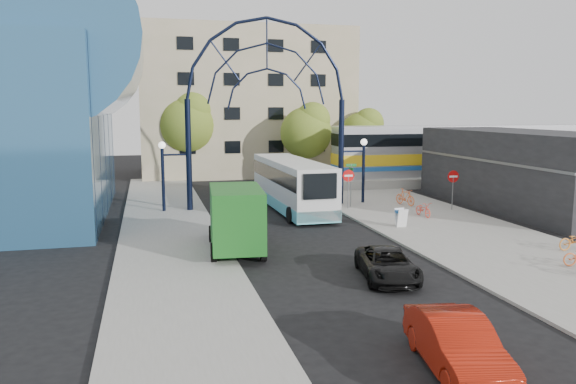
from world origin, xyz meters
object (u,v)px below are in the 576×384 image
object	(u,v)px
stop_sign	(348,179)
street_name_sign	(351,176)
tree_north_a	(308,130)
tree_north_c	(364,132)
red_sedan	(457,344)
sandwich_board	(401,215)
do_not_enter_sign	(453,180)
green_truck	(235,219)
bike_near_a	(423,209)
bike_far_a	(576,240)
city_bus	(292,184)
gateway_arch	(267,74)
bike_near_b	(405,197)
train_car	(474,150)
tree_north_b	(188,122)
black_suv	(387,264)

from	to	relation	value
stop_sign	street_name_sign	xyz separation A→B (m)	(0.40, 0.60, 0.14)
street_name_sign	tree_north_a	xyz separation A→B (m)	(0.92, 13.33, 2.48)
tree_north_c	red_sedan	bearing A→B (deg)	-108.35
stop_sign	sandwich_board	distance (m)	6.20
do_not_enter_sign	green_truck	world-z (taller)	green_truck
bike_near_a	street_name_sign	bearing A→B (deg)	122.91
tree_north_c	bike_far_a	world-z (taller)	tree_north_c
stop_sign	city_bus	world-z (taller)	city_bus
street_name_sign	tree_north_a	world-z (taller)	tree_north_a
gateway_arch	do_not_enter_sign	world-z (taller)	gateway_arch
bike_near_b	gateway_arch	bearing A→B (deg)	152.96
sandwich_board	stop_sign	bearing A→B (deg)	97.57
tree_north_c	red_sedan	distance (m)	39.68
sandwich_board	bike_near_a	world-z (taller)	sandwich_board
sandwich_board	red_sedan	world-z (taller)	red_sedan
do_not_enter_sign	train_car	world-z (taller)	train_car
street_name_sign	green_truck	distance (m)	12.83
tree_north_a	tree_north_b	size ratio (longest dim) A/B	0.88
street_name_sign	tree_north_a	size ratio (longest dim) A/B	0.40
bike_near_b	red_sedan	bearing A→B (deg)	-128.93
green_truck	bike_far_a	size ratio (longest dim) A/B	3.56
do_not_enter_sign	street_name_sign	distance (m)	6.36
red_sedan	bike_far_a	xyz separation A→B (m)	(11.33, 9.05, -0.13)
black_suv	city_bus	bearing A→B (deg)	100.03
do_not_enter_sign	bike_near_a	xyz separation A→B (m)	(-2.83, -1.60, -1.43)
black_suv	bike_near_a	distance (m)	12.65
train_car	red_sedan	distance (m)	37.62
tree_north_a	bike_near_a	bearing A→B (deg)	-83.33
stop_sign	tree_north_b	distance (m)	20.18
train_car	tree_north_c	world-z (taller)	tree_north_c
gateway_arch	red_sedan	xyz separation A→B (m)	(-0.32, -23.59, -7.86)
red_sedan	bike_far_a	world-z (taller)	red_sedan
street_name_sign	tree_north_a	distance (m)	13.59
sandwich_board	green_truck	distance (m)	9.72
street_name_sign	bike_near_b	xyz separation A→B (m)	(3.69, -0.32, -1.48)
black_suv	red_sedan	size ratio (longest dim) A/B	0.98
do_not_enter_sign	train_car	xyz separation A→B (m)	(9.00, 12.00, 0.93)
tree_north_a	tree_north_c	bearing A→B (deg)	18.44
do_not_enter_sign	bike_near_b	bearing A→B (deg)	132.76
red_sedan	sandwich_board	bearing A→B (deg)	78.24
stop_sign	bike_near_b	size ratio (longest dim) A/B	1.41
gateway_arch	city_bus	size ratio (longest dim) A/B	1.17
tree_north_c	black_suv	size ratio (longest dim) A/B	1.57
train_car	tree_north_a	distance (m)	14.52
tree_north_c	bike_far_a	bearing A→B (deg)	-92.23
green_truck	black_suv	size ratio (longest dim) A/B	1.48
stop_sign	bike_far_a	world-z (taller)	stop_sign
do_not_enter_sign	red_sedan	size ratio (longest dim) A/B	0.59
tree_north_b	tree_north_c	world-z (taller)	tree_north_b
black_suv	bike_far_a	distance (m)	9.97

